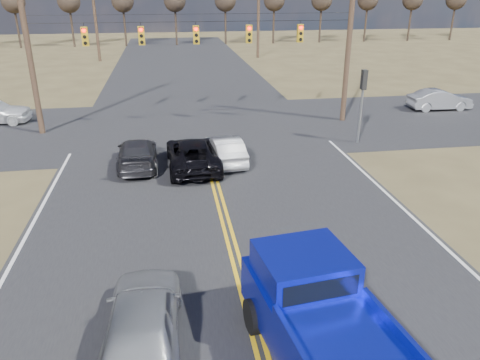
{
  "coord_description": "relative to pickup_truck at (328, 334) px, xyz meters",
  "views": [
    {
      "loc": [
        -1.8,
        -9.25,
        7.86
      ],
      "look_at": [
        0.57,
        5.81,
        1.5
      ],
      "focal_mm": 35.0,
      "sensor_mm": 36.0,
      "label": 1
    }
  ],
  "objects": [
    {
      "name": "ground",
      "position": [
        -1.24,
        1.84,
        -1.11
      ],
      "size": [
        160.0,
        160.0,
        0.0
      ],
      "primitive_type": "plane",
      "color": "brown",
      "rests_on": "ground"
    },
    {
      "name": "silver_suv",
      "position": [
        -3.9,
        1.55,
        -0.37
      ],
      "size": [
        1.93,
        4.41,
        1.48
      ],
      "primitive_type": "imported",
      "rotation": [
        0.0,
        0.0,
        3.1
      ],
      "color": "#929499",
      "rests_on": "ground"
    },
    {
      "name": "dgrey_car_queue",
      "position": [
        -4.58,
        13.63,
        -0.47
      ],
      "size": [
        1.88,
        4.44,
        1.28
      ],
      "primitive_type": "imported",
      "rotation": [
        0.0,
        0.0,
        3.16
      ],
      "color": "#2D2D31",
      "rests_on": "ground"
    },
    {
      "name": "black_suv",
      "position": [
        -2.04,
        13.0,
        -0.42
      ],
      "size": [
        2.4,
        4.98,
        1.37
      ],
      "primitive_type": "imported",
      "rotation": [
        0.0,
        0.0,
        3.17
      ],
      "color": "black",
      "rests_on": "ground"
    },
    {
      "name": "cross_car_east_near",
      "position": [
        15.2,
        21.43,
        -0.42
      ],
      "size": [
        1.55,
        4.22,
        1.38
      ],
      "primitive_type": "imported",
      "rotation": [
        0.0,
        0.0,
        1.55
      ],
      "color": "gray",
      "rests_on": "ground"
    },
    {
      "name": "road_main",
      "position": [
        -1.24,
        11.84,
        -1.11
      ],
      "size": [
        14.0,
        120.0,
        0.02
      ],
      "primitive_type": "cube",
      "color": "#28282B",
      "rests_on": "ground"
    },
    {
      "name": "pickup_truck",
      "position": [
        0.0,
        0.0,
        0.0
      ],
      "size": [
        3.03,
        6.3,
        2.28
      ],
      "rotation": [
        0.0,
        0.0,
        0.13
      ],
      "color": "black",
      "rests_on": "ground"
    },
    {
      "name": "signal_gantry",
      "position": [
        -0.74,
        19.63,
        3.96
      ],
      "size": [
        19.6,
        4.83,
        10.0
      ],
      "color": "#473323",
      "rests_on": "ground"
    },
    {
      "name": "treeline",
      "position": [
        -1.24,
        28.8,
        4.6
      ],
      "size": [
        87.0,
        117.8,
        7.4
      ],
      "color": "#33261C",
      "rests_on": "ground"
    },
    {
      "name": "white_car_queue",
      "position": [
        -0.44,
        13.54,
        -0.47
      ],
      "size": [
        1.67,
        3.94,
        1.27
      ],
      "primitive_type": "imported",
      "rotation": [
        0.0,
        0.0,
        3.23
      ],
      "color": "#B9B9B9",
      "rests_on": "ground"
    },
    {
      "name": "road_cross",
      "position": [
        -1.24,
        19.84,
        -1.11
      ],
      "size": [
        120.0,
        12.0,
        0.02
      ],
      "primitive_type": "cube",
      "color": "#28282B",
      "rests_on": "ground"
    },
    {
      "name": "utility_poles",
      "position": [
        -1.24,
        18.84,
        4.12
      ],
      "size": [
        19.6,
        58.32,
        10.0
      ],
      "color": "#473323",
      "rests_on": "ground"
    }
  ]
}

